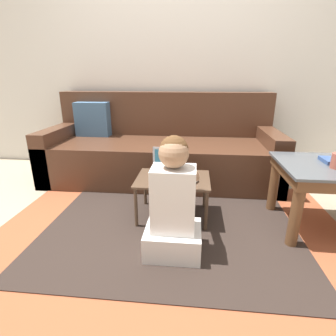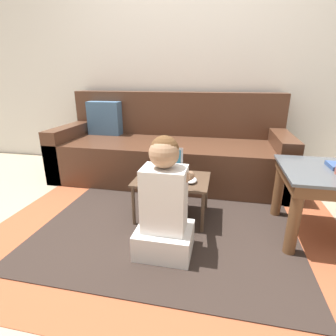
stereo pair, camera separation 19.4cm
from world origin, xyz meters
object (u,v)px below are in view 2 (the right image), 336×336
laptop_desk (172,183)px  laptop (166,172)px  couch (169,150)px  person_seated (165,205)px  computer_mouse (191,180)px

laptop_desk → laptop: bearing=151.7°
couch → laptop_desk: (0.20, -0.86, -0.01)m
couch → laptop: couch is taller
couch → person_seated: size_ratio=3.17×
couch → computer_mouse: (0.35, -0.91, 0.04)m
couch → person_seated: couch is taller
couch → laptop: (0.15, -0.83, 0.06)m
person_seated → laptop_desk: bearing=95.3°
computer_mouse → laptop: bearing=159.3°
computer_mouse → person_seated: person_seated is taller
computer_mouse → person_seated: bearing=-105.8°
laptop → person_seated: size_ratio=0.31×
couch → person_seated: (0.24, -1.29, 0.03)m
laptop_desk → person_seated: person_seated is taller
laptop_desk → computer_mouse: (0.15, -0.05, 0.05)m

